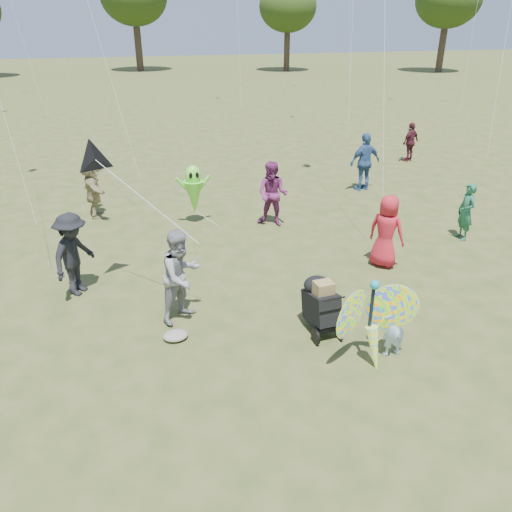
% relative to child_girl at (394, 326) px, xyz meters
% --- Properties ---
extents(ground, '(160.00, 160.00, 0.00)m').
position_rel_child_girl_xyz_m(ground, '(-1.59, 0.90, -0.60)').
color(ground, '#51592B').
rests_on(ground, ground).
extents(child_girl, '(0.45, 0.30, 1.21)m').
position_rel_child_girl_xyz_m(child_girl, '(0.00, 0.00, 0.00)').
color(child_girl, '#B4D8FF').
rests_on(child_girl, ground).
extents(adult_man, '(1.16, 1.11, 1.89)m').
position_rel_child_girl_xyz_m(adult_man, '(-3.32, 2.28, 0.34)').
color(adult_man, gray).
rests_on(adult_man, ground).
extents(grey_bag, '(0.47, 0.38, 0.15)m').
position_rel_child_girl_xyz_m(grey_bag, '(-3.60, 1.58, -0.53)').
color(grey_bag, gray).
rests_on(grey_bag, ground).
extents(crowd_a, '(0.97, 1.03, 1.76)m').
position_rel_child_girl_xyz_m(crowd_a, '(1.69, 3.25, 0.28)').
color(crowd_a, red).
rests_on(crowd_a, ground).
extents(crowd_b, '(1.23, 1.37, 1.84)m').
position_rel_child_girl_xyz_m(crowd_b, '(-5.35, 3.95, 0.31)').
color(crowd_b, black).
rests_on(crowd_b, ground).
extents(crowd_c, '(1.21, 0.64, 1.97)m').
position_rel_child_girl_xyz_m(crowd_c, '(4.00, 8.72, 0.38)').
color(crowd_c, '#33578C').
rests_on(crowd_c, ground).
extents(crowd_d, '(0.71, 1.67, 1.75)m').
position_rel_child_girl_xyz_m(crowd_d, '(-4.95, 8.71, 0.27)').
color(crowd_d, '#9D8B60').
rests_on(crowd_d, ground).
extents(crowd_e, '(1.14, 1.10, 1.85)m').
position_rel_child_girl_xyz_m(crowd_e, '(-0.06, 6.51, 0.32)').
color(crowd_e, '#71255B').
rests_on(crowd_e, ground).
extents(crowd_f, '(0.43, 0.60, 1.55)m').
position_rel_child_girl_xyz_m(crowd_f, '(4.56, 4.07, 0.17)').
color(crowd_f, '#235D41').
rests_on(crowd_f, ground).
extents(crowd_h, '(1.01, 0.72, 1.60)m').
position_rel_child_girl_xyz_m(crowd_h, '(7.72, 11.72, 0.19)').
color(crowd_h, '#4D1926').
rests_on(crowd_h, ground).
extents(jogging_stroller, '(0.55, 1.07, 1.09)m').
position_rel_child_girl_xyz_m(jogging_stroller, '(-0.92, 1.09, 0.01)').
color(jogging_stroller, black).
rests_on(jogging_stroller, ground).
extents(butterfly_kite, '(1.74, 0.75, 1.81)m').
position_rel_child_girl_xyz_m(butterfly_kite, '(-0.49, -0.09, 0.21)').
color(butterfly_kite, red).
rests_on(butterfly_kite, ground).
extents(delta_kite_rig, '(2.18, 1.92, 1.79)m').
position_rel_child_girl_xyz_m(delta_kite_rig, '(-4.64, 3.97, 2.28)').
color(delta_kite_rig, black).
rests_on(delta_kite_rig, ground).
extents(alien_kite, '(1.12, 0.69, 1.74)m').
position_rel_child_girl_xyz_m(alien_kite, '(-2.18, 7.24, 0.37)').
color(alien_kite, '#69EA37').
rests_on(alien_kite, ground).
extents(tree_line, '(91.78, 33.60, 10.79)m').
position_rel_child_girl_xyz_m(tree_line, '(2.08, 45.89, 6.26)').
color(tree_line, '#3A2D21').
rests_on(tree_line, ground).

